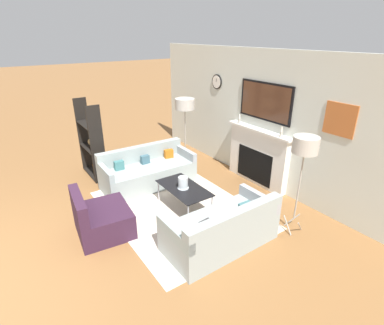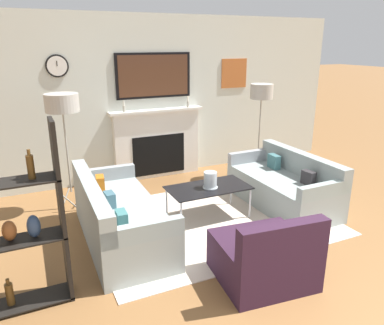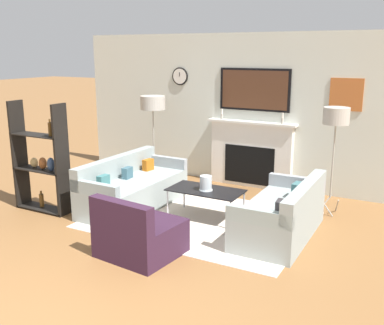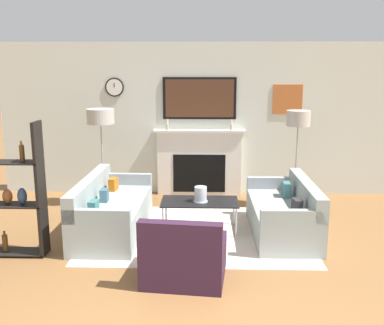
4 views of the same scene
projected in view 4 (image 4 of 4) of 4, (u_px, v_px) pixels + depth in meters
The scene contains 10 objects.
fireplace_wall at pixel (200, 126), 8.04m from camera, with size 7.17×0.28×2.70m.
area_rug at pixel (197, 233), 6.29m from camera, with size 3.04×2.28×0.01m.
couch_left at pixel (111, 213), 6.27m from camera, with size 0.86×1.91×0.78m.
couch_right at pixel (285, 215), 6.20m from camera, with size 0.82×1.70×0.75m.
armchair at pixel (184, 257), 4.90m from camera, with size 0.95×0.89×0.76m.
coffee_table at pixel (200, 203), 6.30m from camera, with size 1.08×0.57×0.44m.
hurricane_candle at pixel (201, 195), 6.25m from camera, with size 0.20×0.20×0.21m.
floor_lamp_left at pixel (100, 118), 7.18m from camera, with size 0.44×0.44×1.63m.
floor_lamp_right at pixel (298, 120), 7.10m from camera, with size 0.37×0.37×1.61m.
shelf_unit at pixel (6, 195), 5.45m from camera, with size 0.93×0.28×1.67m.
Camera 4 is at (0.10, -2.82, 2.31)m, focal length 42.00 mm.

